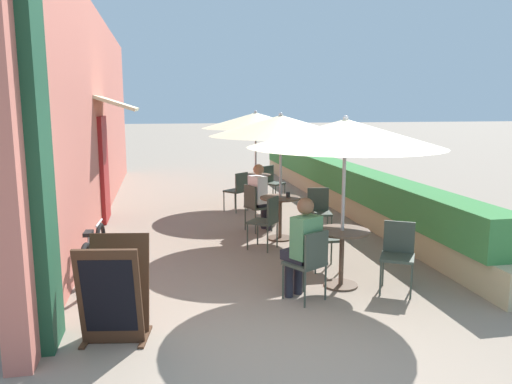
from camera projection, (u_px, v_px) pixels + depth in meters
The scene contains 23 objects.
ground_plane at pixel (302, 350), 4.79m from camera, with size 120.00×120.00×0.00m, color gray.
cafe_facade_wall at pixel (97, 116), 10.33m from camera, with size 0.98×13.46×4.20m.
planter_hedge at pixel (337, 182), 11.62m from camera, with size 0.60×12.46×1.01m.
patio_table_near at pixel (342, 248), 6.39m from camera, with size 0.70×0.70×0.74m.
patio_umbrella_near at pixel (345, 133), 6.14m from camera, with size 2.45×2.45×2.19m.
cafe_chair_near_left at pixel (319, 234), 7.05m from camera, with size 0.40×0.40×0.87m.
cafe_chair_near_right at pixel (309, 260), 5.89m from camera, with size 0.55×0.55×0.87m.
seated_patron_near_right at pixel (303, 244), 5.94m from camera, with size 0.48×0.51×1.25m.
cafe_chair_near_back at pixel (398, 251), 6.24m from camera, with size 0.55×0.55×0.87m.
patio_table_mid at pixel (280, 210), 8.67m from camera, with size 0.70×0.70×0.74m.
patio_umbrella_mid at pixel (281, 126), 8.42m from camera, with size 2.45×2.45×2.19m.
cafe_chair_mid_left at pixel (319, 209), 8.78m from camera, with size 0.45×0.45×0.87m.
cafe_chair_mid_right at pixel (255, 204), 9.20m from camera, with size 0.52×0.52×0.87m.
seated_patron_mid_right at pixel (260, 194), 9.23m from camera, with size 0.49×0.45×1.25m.
cafe_chair_mid_back at pixel (267, 218), 8.03m from camera, with size 0.56×0.56×0.87m.
coffee_cup_mid at pixel (288, 195), 8.62m from camera, with size 0.07×0.07×0.09m.
patio_table_far at pixel (256, 184), 11.48m from camera, with size 0.70×0.70×0.74m.
patio_umbrella_far at pixel (256, 121), 11.23m from camera, with size 2.45×2.45×2.19m.
cafe_chair_far_left at pixel (272, 181), 12.05m from camera, with size 0.56×0.56×0.87m.
cafe_chair_far_right at pixel (238, 188), 10.91m from camera, with size 0.56×0.56×0.87m.
coffee_cup_far at pixel (260, 172), 11.57m from camera, with size 0.07×0.07×0.09m.
bicycle_leaning at pixel (94, 254), 6.72m from camera, with size 0.16×1.70×0.72m.
menu_board at pixel (115, 291), 4.94m from camera, with size 0.70×0.72×1.02m.
Camera 1 is at (-1.28, -4.29, 2.32)m, focal length 35.00 mm.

